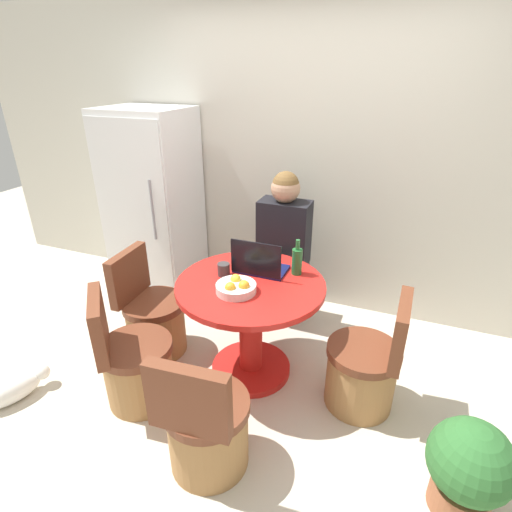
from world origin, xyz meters
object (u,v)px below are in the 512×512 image
chair_near_camera (206,428)px  cat (14,389)px  fruit_bowl (236,287)px  refrigerator (154,206)px  chair_near_left_corner (135,366)px  chair_right_side (365,370)px  person_seated (285,243)px  laptop (259,265)px  potted_plant (469,467)px  chair_left_side (153,320)px  bottle (297,261)px  dining_table (251,315)px

chair_near_camera → cat: 1.45m
fruit_bowl → cat: bearing=-152.1°
refrigerator → chair_near_camera: 2.20m
chair_near_left_corner → cat: bearing=71.3°
chair_right_side → chair_near_left_corner: (-1.40, -0.51, 0.00)m
person_seated → laptop: person_seated is taller
fruit_bowl → chair_near_left_corner: bearing=-145.8°
laptop → chair_near_camera: bearing=93.8°
chair_near_left_corner → fruit_bowl: bearing=-97.2°
chair_near_camera → person_seated: size_ratio=0.62×
chair_near_camera → potted_plant: bearing=-174.0°
person_seated → fruit_bowl: size_ratio=5.20×
chair_near_camera → chair_near_left_corner: (-0.67, 0.27, 0.00)m
chair_left_side → laptop: 0.98m
chair_left_side → cat: (-0.57, -0.81, -0.19)m
chair_right_side → fruit_bowl: 0.99m
chair_left_side → bottle: 1.22m
chair_left_side → chair_right_side: same height
refrigerator → chair_left_side: refrigerator is taller
chair_near_camera → cat: chair_near_camera is taller
chair_near_left_corner → bottle: (0.85, 0.76, 0.57)m
person_seated → cat: person_seated is taller
person_seated → bottle: size_ratio=5.29×
chair_right_side → chair_near_left_corner: size_ratio=1.00×
chair_near_camera → cat: (-1.44, -0.05, -0.19)m
person_seated → cat: (-1.38, -1.57, -0.66)m
laptop → dining_table: bearing=88.6°
refrigerator → potted_plant: 3.05m
cat → person_seated: bearing=-20.2°
person_seated → cat: size_ratio=2.77×
laptop → fruit_bowl: (-0.04, -0.30, -0.02)m
refrigerator → chair_near_left_corner: refrigerator is taller
chair_left_side → refrigerator: bearing=27.9°
refrigerator → bottle: (1.55, -0.58, -0.02)m
dining_table → chair_right_side: 0.83m
laptop → cat: (-1.37, -1.00, -0.72)m
bottle → refrigerator: bearing=159.6°
refrigerator → laptop: bearing=-26.6°
cat → potted_plant: (2.73, 0.30, 0.21)m
refrigerator → person_seated: bearing=-4.0°
chair_left_side → bottle: bottle is taller
cat → chair_near_left_corner: bearing=-46.2°
chair_left_side → dining_table: bearing=-90.0°
refrigerator → bottle: refrigerator is taller
laptop → chair_near_left_corner: bearing=48.5°
dining_table → bottle: size_ratio=3.95×
chair_right_side → fruit_bowl: (-0.84, -0.13, 0.51)m
bottle → potted_plant: bearing=-35.2°
person_seated → laptop: 0.57m
chair_near_camera → refrigerator: bearing=-54.3°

